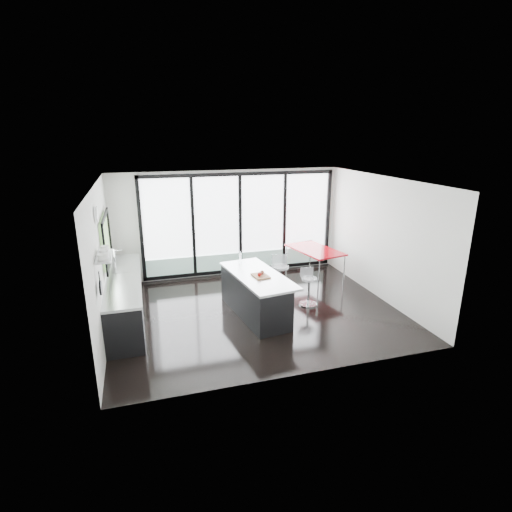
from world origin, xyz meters
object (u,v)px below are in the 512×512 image
object	(u,v)px
bar_stool_near	(309,291)
island	(255,294)
red_table	(314,264)
bar_stool_far	(280,281)

from	to	relation	value
bar_stool_near	island	bearing A→B (deg)	-176.50
bar_stool_near	red_table	bearing A→B (deg)	59.95
island	red_table	world-z (taller)	island
bar_stool_near	bar_stool_far	xyz separation A→B (m)	(-0.46, 0.64, 0.06)
island	bar_stool_near	xyz separation A→B (m)	(1.29, 0.11, -0.13)
island	bar_stool_far	xyz separation A→B (m)	(0.84, 0.75, -0.07)
bar_stool_far	island	bearing A→B (deg)	-125.93
island	bar_stool_far	bearing A→B (deg)	41.84
bar_stool_near	bar_stool_far	world-z (taller)	bar_stool_far
red_table	bar_stool_far	bearing A→B (deg)	-146.69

